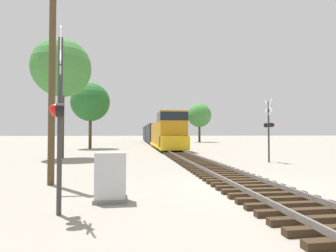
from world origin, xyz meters
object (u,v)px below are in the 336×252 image
object	(u,v)px
crossing_signal_far	(269,127)
utility_pole	(52,72)
relay_cabinet	(111,177)
tree_far_right	(62,68)
tree_deep_background	(199,115)
freight_train	(155,134)
crossing_signal_near	(59,113)
tree_mid_background	(90,102)

from	to	relation	value
crossing_signal_far	utility_pole	xyz separation A→B (m)	(-12.64, -6.33, 1.97)
relay_cabinet	tree_far_right	xyz separation A→B (m)	(-5.14, 14.27, 6.61)
crossing_signal_far	tree_deep_background	xyz separation A→B (m)	(5.70, 41.18, 3.67)
crossing_signal_far	utility_pole	size ratio (longest dim) A/B	0.51
freight_train	crossing_signal_far	size ratio (longest dim) A/B	10.81
utility_pole	tree_far_right	size ratio (longest dim) A/B	0.88
crossing_signal_far	relay_cabinet	distance (m)	13.79
crossing_signal_near	crossing_signal_far	world-z (taller)	crossing_signal_near
tree_mid_background	crossing_signal_far	bearing A→B (deg)	-50.53
crossing_signal_near	utility_pole	bearing A→B (deg)	-175.95
crossing_signal_near	utility_pole	world-z (taller)	utility_pole
relay_cabinet	freight_train	bearing A→B (deg)	83.19
tree_mid_background	tree_deep_background	bearing A→B (deg)	48.03
freight_train	relay_cabinet	xyz separation A→B (m)	(-4.89, -40.89, -1.23)
freight_train	utility_pole	size ratio (longest dim) A/B	5.55
freight_train	tree_far_right	xyz separation A→B (m)	(-10.03, -26.62, 5.38)
crossing_signal_far	tree_mid_background	world-z (taller)	tree_mid_background
tree_far_right	tree_deep_background	world-z (taller)	tree_far_right
tree_deep_background	utility_pole	bearing A→B (deg)	-111.11
freight_train	crossing_signal_near	world-z (taller)	crossing_signal_near
crossing_signal_far	freight_train	bearing A→B (deg)	7.76
relay_cabinet	crossing_signal_far	bearing A→B (deg)	42.44
crossing_signal_near	tree_deep_background	xyz separation A→B (m)	(17.00, 51.50, 3.60)
freight_train	utility_pole	xyz separation A→B (m)	(-7.43, -37.98, 2.50)
utility_pole	tree_deep_background	bearing A→B (deg)	68.89
tree_mid_background	freight_train	bearing A→B (deg)	54.05
tree_mid_background	tree_deep_background	size ratio (longest dim) A/B	0.97
freight_train	crossing_signal_far	world-z (taller)	freight_train
relay_cabinet	tree_deep_background	world-z (taller)	tree_deep_background
crossing_signal_near	tree_mid_background	distance (m)	28.96
freight_train	tree_deep_background	world-z (taller)	tree_deep_background
utility_pole	tree_far_right	bearing A→B (deg)	102.87
crossing_signal_near	tree_deep_background	size ratio (longest dim) A/B	0.52
freight_train	tree_far_right	distance (m)	28.95
crossing_signal_far	relay_cabinet	bearing A→B (deg)	130.85
freight_train	tree_mid_background	xyz separation A→B (m)	(-9.77, -13.47, 4.17)
tree_far_right	tree_mid_background	size ratio (longest dim) A/B	1.13
utility_pole	tree_far_right	world-z (taller)	tree_far_right
tree_mid_background	tree_deep_background	distance (m)	30.93
tree_mid_background	utility_pole	bearing A→B (deg)	-84.55
utility_pole	tree_deep_background	xyz separation A→B (m)	(18.34, 47.51, 1.69)
crossing_signal_far	utility_pole	world-z (taller)	utility_pole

